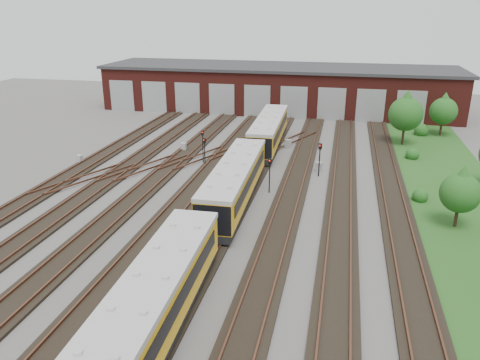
# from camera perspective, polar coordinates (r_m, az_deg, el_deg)

# --- Properties ---
(ground) EXTENTS (120.00, 120.00, 0.00)m
(ground) POSITION_cam_1_polar(r_m,az_deg,el_deg) (33.42, -5.41, -5.11)
(ground) COLOR #44413F
(ground) RESTS_ON ground
(track_network) EXTENTS (30.40, 70.00, 0.33)m
(track_network) POSITION_cam_1_polar(r_m,az_deg,el_deg) (33.93, -5.38, -4.50)
(track_network) COLOR black
(track_network) RESTS_ON ground
(maintenance_shed) EXTENTS (51.00, 12.50, 6.35)m
(maintenance_shed) POSITION_cam_1_polar(r_m,az_deg,el_deg) (70.16, 4.66, 11.16)
(maintenance_shed) COLOR #511914
(maintenance_shed) RESTS_ON ground
(grass_verge) EXTENTS (8.00, 55.00, 0.05)m
(grass_verge) POSITION_cam_1_polar(r_m,az_deg,el_deg) (42.23, 24.62, -1.36)
(grass_verge) COLOR #1F4C19
(grass_verge) RESTS_ON ground
(metro_train) EXTENTS (3.03, 46.42, 2.96)m
(metro_train) POSITION_cam_1_polar(r_m,az_deg,el_deg) (35.45, -0.62, -0.24)
(metro_train) COLOR black
(metro_train) RESTS_ON ground
(signal_mast_0) EXTENTS (0.25, 0.23, 3.17)m
(signal_mast_0) POSITION_cam_1_polar(r_m,az_deg,el_deg) (45.52, -4.57, 4.59)
(signal_mast_0) COLOR black
(signal_mast_0) RESTS_ON ground
(signal_mast_1) EXTENTS (0.27, 0.26, 2.68)m
(signal_mast_1) POSITION_cam_1_polar(r_m,az_deg,el_deg) (44.62, -4.34, 3.91)
(signal_mast_1) COLOR black
(signal_mast_1) RESTS_ON ground
(signal_mast_2) EXTENTS (0.26, 0.25, 2.93)m
(signal_mast_2) POSITION_cam_1_polar(r_m,az_deg,el_deg) (37.79, 3.63, 1.10)
(signal_mast_2) COLOR black
(signal_mast_2) RESTS_ON ground
(signal_mast_3) EXTENTS (0.32, 0.30, 3.06)m
(signal_mast_3) POSITION_cam_1_polar(r_m,az_deg,el_deg) (42.04, 9.69, 3.00)
(signal_mast_3) COLOR black
(signal_mast_3) RESTS_ON ground
(relay_cabinet_0) EXTENTS (0.62, 0.56, 0.86)m
(relay_cabinet_0) POSITION_cam_1_polar(r_m,az_deg,el_deg) (47.98, -18.94, 2.40)
(relay_cabinet_0) COLOR #9D9FA2
(relay_cabinet_0) RESTS_ON ground
(relay_cabinet_1) EXTENTS (0.55, 0.47, 0.91)m
(relay_cabinet_1) POSITION_cam_1_polar(r_m,az_deg,el_deg) (49.73, -6.88, 4.01)
(relay_cabinet_1) COLOR #9D9FA2
(relay_cabinet_1) RESTS_ON ground
(relay_cabinet_2) EXTENTS (0.61, 0.51, 1.00)m
(relay_cabinet_2) POSITION_cam_1_polar(r_m,az_deg,el_deg) (43.54, -1.91, 1.83)
(relay_cabinet_2) COLOR #9D9FA2
(relay_cabinet_2) RESTS_ON ground
(relay_cabinet_3) EXTENTS (0.69, 0.63, 0.95)m
(relay_cabinet_3) POSITION_cam_1_polar(r_m,az_deg,el_deg) (50.73, 5.89, 4.40)
(relay_cabinet_3) COLOR #9D9FA2
(relay_cabinet_3) RESTS_ON ground
(relay_cabinet_4) EXTENTS (0.66, 0.61, 0.89)m
(relay_cabinet_4) POSITION_cam_1_polar(r_m,az_deg,el_deg) (43.82, 9.59, 1.60)
(relay_cabinet_4) COLOR #9D9FA2
(relay_cabinet_4) RESTS_ON ground
(tree_0) EXTENTS (3.66, 3.66, 6.06)m
(tree_0) POSITION_cam_1_polar(r_m,az_deg,el_deg) (53.96, 19.60, 8.04)
(tree_0) COLOR #2F2015
(tree_0) RESTS_ON ground
(tree_1) EXTENTS (3.12, 3.12, 5.17)m
(tree_1) POSITION_cam_1_polar(r_m,az_deg,el_deg) (59.72, 23.61, 8.05)
(tree_1) COLOR #2F2015
(tree_1) RESTS_ON ground
(tree_3) EXTENTS (2.70, 2.70, 4.47)m
(tree_3) POSITION_cam_1_polar(r_m,az_deg,el_deg) (34.69, 25.35, -0.95)
(tree_3) COLOR #2F2015
(tree_3) RESTS_ON ground
(bush_0) EXTENTS (1.21, 1.21, 1.21)m
(bush_0) POSITION_cam_1_polar(r_m,az_deg,el_deg) (39.15, 21.14, -1.59)
(bush_0) COLOR #154513
(bush_0) RESTS_ON ground
(bush_1) EXTENTS (1.32, 1.32, 1.32)m
(bush_1) POSITION_cam_1_polar(r_m,az_deg,el_deg) (49.86, 20.30, 3.16)
(bush_1) COLOR #154513
(bush_1) RESTS_ON ground
(bush_2) EXTENTS (1.66, 1.66, 1.66)m
(bush_2) POSITION_cam_1_polar(r_m,az_deg,el_deg) (59.57, 21.26, 5.87)
(bush_2) COLOR #154513
(bush_2) RESTS_ON ground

